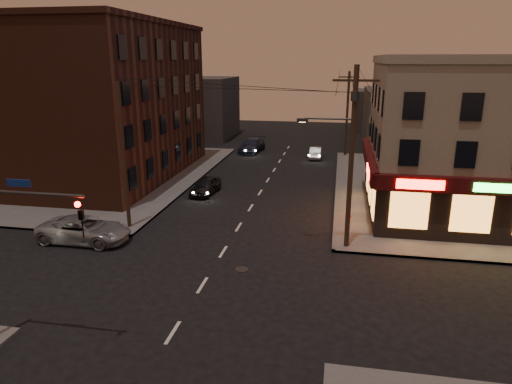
% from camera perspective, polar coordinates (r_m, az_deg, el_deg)
% --- Properties ---
extents(ground, '(120.00, 120.00, 0.00)m').
position_cam_1_polar(ground, '(22.43, -6.73, -11.50)').
color(ground, black).
rests_on(ground, ground).
extents(sidewalk_ne, '(24.00, 28.00, 0.15)m').
position_cam_1_polar(sidewalk_ne, '(41.04, 26.91, -0.09)').
color(sidewalk_ne, '#514F4C').
rests_on(sidewalk_ne, ground).
extents(sidewalk_nw, '(24.00, 28.00, 0.15)m').
position_cam_1_polar(sidewalk_nw, '(46.09, -21.43, 2.20)').
color(sidewalk_nw, '#514F4C').
rests_on(sidewalk_nw, ground).
extents(pizza_building, '(15.85, 12.85, 10.50)m').
position_cam_1_polar(pizza_building, '(34.16, 27.20, 5.98)').
color(pizza_building, gray).
rests_on(pizza_building, sidewalk_ne).
extents(brick_apartment, '(12.00, 20.00, 13.00)m').
position_cam_1_polar(brick_apartment, '(43.30, -18.33, 10.52)').
color(brick_apartment, '#492417').
rests_on(brick_apartment, sidewalk_nw).
extents(bg_building_ne_a, '(10.00, 12.00, 7.00)m').
position_cam_1_polar(bg_building_ne_a, '(57.86, 18.44, 8.63)').
color(bg_building_ne_a, '#3F3D3A').
rests_on(bg_building_ne_a, ground).
extents(bg_building_nw, '(9.00, 10.00, 8.00)m').
position_cam_1_polar(bg_building_nw, '(64.14, -7.04, 10.46)').
color(bg_building_nw, '#3F3D3A').
rests_on(bg_building_nw, ground).
extents(bg_building_ne_b, '(8.00, 8.00, 6.00)m').
position_cam_1_polar(bg_building_ne_b, '(71.53, 15.36, 9.80)').
color(bg_building_ne_b, '#3F3D3A').
rests_on(bg_building_ne_b, ground).
extents(utility_pole_main, '(4.20, 0.44, 10.00)m').
position_cam_1_polar(utility_pole_main, '(25.14, 11.64, 5.29)').
color(utility_pole_main, '#382619').
rests_on(utility_pole_main, sidewalk_ne).
extents(utility_pole_far, '(0.26, 0.26, 9.00)m').
position_cam_1_polar(utility_pole_far, '(51.23, 11.33, 9.54)').
color(utility_pole_far, '#382619').
rests_on(utility_pole_far, sidewalk_ne).
extents(utility_pole_west, '(0.24, 0.24, 9.00)m').
position_cam_1_polar(utility_pole_west, '(29.07, -16.19, 4.21)').
color(utility_pole_west, '#382619').
rests_on(utility_pole_west, sidewalk_nw).
extents(traffic_signal, '(4.49, 0.32, 6.47)m').
position_cam_1_polar(traffic_signal, '(18.77, -29.03, -5.35)').
color(traffic_signal, '#333538').
rests_on(traffic_signal, ground).
extents(suv_cross, '(5.43, 2.58, 1.50)m').
position_cam_1_polar(suv_cross, '(28.79, -20.67, -4.42)').
color(suv_cross, gray).
rests_on(suv_cross, ground).
extents(sedan_near, '(1.92, 4.10, 1.36)m').
position_cam_1_polar(sedan_near, '(36.62, -6.33, 0.79)').
color(sedan_near, black).
rests_on(sedan_near, ground).
extents(sedan_mid, '(1.32, 3.61, 1.18)m').
position_cam_1_polar(sedan_mid, '(50.10, 7.44, 4.87)').
color(sedan_mid, slate).
rests_on(sedan_mid, ground).
extents(sedan_far, '(2.74, 5.40, 1.50)m').
position_cam_1_polar(sedan_far, '(53.13, -0.52, 5.84)').
color(sedan_far, '#1C2339').
rests_on(sedan_far, ground).
extents(fire_hydrant, '(0.30, 0.30, 0.66)m').
position_cam_1_polar(fire_hydrant, '(30.31, 11.55, -3.11)').
color(fire_hydrant, maroon).
rests_on(fire_hydrant, sidewalk_ne).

